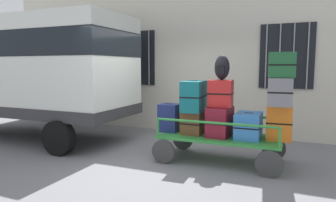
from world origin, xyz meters
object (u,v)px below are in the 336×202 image
object	(u,v)px
suitcase_midleft_bottom	(194,122)
suitcase_right_bottom	(279,123)
suitcase_center_bottom	(220,122)
suitcase_center_middle	(221,93)
van	(35,67)
suitcase_right_top	(281,65)
suitcase_left_bottom	(169,118)
suitcase_right_middle	(280,91)
suitcase_midleft_middle	(194,96)
backpack	(222,68)
luggage_cart	(220,141)
suitcase_midright_bottom	(249,126)

from	to	relation	value
suitcase_midleft_bottom	suitcase_right_bottom	size ratio (longest dim) A/B	0.83
suitcase_center_bottom	suitcase_center_middle	bearing A→B (deg)	90.00
van	suitcase_right_top	size ratio (longest dim) A/B	6.99
suitcase_left_bottom	suitcase_center_middle	size ratio (longest dim) A/B	1.12
suitcase_center_middle	suitcase_right_top	xyz separation A→B (m)	(1.02, -0.02, 0.51)
suitcase_left_bottom	suitcase_center_middle	distance (m)	1.14
van	suitcase_right_middle	distance (m)	5.62
suitcase_midleft_middle	suitcase_center_bottom	bearing A→B (deg)	-2.41
suitcase_midleft_middle	suitcase_center_middle	bearing A→B (deg)	-0.07
suitcase_midleft_middle	suitcase_right_bottom	bearing A→B (deg)	1.47
suitcase_center_middle	backpack	xyz separation A→B (m)	(0.02, -0.02, 0.47)
suitcase_right_bottom	van	bearing A→B (deg)	179.37
suitcase_left_bottom	backpack	xyz separation A→B (m)	(1.03, -0.03, 0.98)
van	suitcase_center_middle	xyz separation A→B (m)	(4.59, -0.10, -0.48)
luggage_cart	suitcase_right_top	world-z (taller)	suitcase_right_top
suitcase_right_bottom	suitcase_left_bottom	bearing A→B (deg)	-179.34
suitcase_right_bottom	backpack	xyz separation A→B (m)	(-1.00, -0.06, 0.94)
suitcase_midleft_middle	suitcase_midright_bottom	bearing A→B (deg)	1.47
suitcase_midleft_bottom	suitcase_midright_bottom	bearing A→B (deg)	0.60
backpack	van	bearing A→B (deg)	178.52
suitcase_midleft_middle	suitcase_center_middle	xyz separation A→B (m)	(0.51, -0.00, 0.07)
van	suitcase_midleft_bottom	size ratio (longest dim) A/B	9.25
suitcase_left_bottom	suitcase_center_middle	bearing A→B (deg)	-0.93
luggage_cart	suitcase_midright_bottom	world-z (taller)	suitcase_midright_bottom
suitcase_right_top	van	bearing A→B (deg)	178.78
suitcase_left_bottom	suitcase_center_bottom	distance (m)	1.02
suitcase_right_top	suitcase_midleft_bottom	bearing A→B (deg)	178.75
suitcase_left_bottom	suitcase_right_top	distance (m)	2.28
suitcase_midleft_bottom	backpack	xyz separation A→B (m)	(0.53, -0.03, 1.04)
van	suitcase_right_middle	world-z (taller)	van
suitcase_center_bottom	suitcase_midright_bottom	world-z (taller)	suitcase_center_bottom
luggage_cart	backpack	bearing A→B (deg)	-58.42
suitcase_midright_bottom	suitcase_right_top	bearing A→B (deg)	-4.92
suitcase_left_bottom	suitcase_right_top	size ratio (longest dim) A/B	0.79
van	suitcase_midleft_middle	size ratio (longest dim) A/B	6.83
suitcase_right_middle	suitcase_midright_bottom	bearing A→B (deg)	177.02
suitcase_left_bottom	suitcase_center_bottom	bearing A→B (deg)	-2.10
suitcase_right_middle	backpack	world-z (taller)	backpack
suitcase_center_bottom	suitcase_midright_bottom	size ratio (longest dim) A/B	0.95
van	luggage_cart	xyz separation A→B (m)	(4.59, -0.09, -1.37)
van	suitcase_center_middle	distance (m)	4.62
backpack	suitcase_center_bottom	bearing A→B (deg)	-169.14
suitcase_midleft_middle	suitcase_center_bottom	size ratio (longest dim) A/B	1.19
luggage_cart	suitcase_right_top	xyz separation A→B (m)	(1.02, -0.03, 1.40)
van	suitcase_midleft_middle	world-z (taller)	van
suitcase_midleft_bottom	van	bearing A→B (deg)	178.80
van	suitcase_midright_bottom	xyz separation A→B (m)	(5.10, -0.08, -1.04)
van	suitcase_right_bottom	world-z (taller)	van
suitcase_center_middle	suitcase_right_top	world-z (taller)	suitcase_right_top
suitcase_midleft_middle	suitcase_right_middle	xyz separation A→B (m)	(1.53, -0.00, 0.14)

